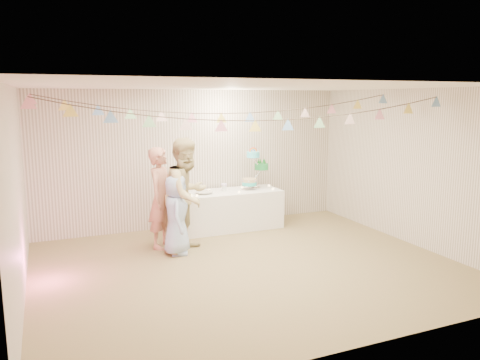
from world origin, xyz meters
name	(u,v)px	position (x,y,z in m)	size (l,w,h in m)	color
floor	(249,266)	(0.00, 0.00, 0.00)	(6.00, 6.00, 0.00)	olive
ceiling	(249,86)	(0.00, 0.00, 2.60)	(6.00, 6.00, 0.00)	white
back_wall	(196,159)	(0.00, 2.50, 1.30)	(6.00, 6.00, 0.00)	silver
front_wall	(357,222)	(0.00, -2.50, 1.30)	(6.00, 6.00, 0.00)	silver
left_wall	(16,197)	(-3.00, 0.00, 1.30)	(5.00, 5.00, 0.00)	silver
right_wall	(413,168)	(3.00, 0.00, 1.30)	(5.00, 5.00, 0.00)	silver
table	(230,210)	(0.51, 2.02, 0.36)	(1.92, 0.77, 0.72)	white
cake_stand	(255,168)	(1.06, 2.07, 1.12)	(0.66, 0.39, 0.74)	silver
cake_bottom	(249,184)	(0.91, 2.01, 0.84)	(0.31, 0.31, 0.15)	#2BCCBD
cake_middle	(262,168)	(1.24, 2.16, 1.11)	(0.27, 0.27, 0.22)	#1E8B3D
cake_top_tier	(253,155)	(1.00, 2.04, 1.38)	(0.25, 0.25, 0.19)	#49D6E7
platter	(204,192)	(-0.01, 1.97, 0.76)	(0.31, 0.31, 0.02)	white
posy	(224,185)	(0.41, 2.07, 0.83)	(0.13, 0.13, 0.15)	white
person_adult_a	(162,198)	(-0.94, 1.41, 0.83)	(0.61, 0.40, 1.67)	tan
person_adult_b	(187,195)	(-0.60, 1.08, 0.92)	(0.89, 0.69, 1.83)	tan
person_child	(176,215)	(-0.81, 0.98, 0.64)	(0.62, 0.40, 1.27)	#A1BAE4
bunting_back	(221,104)	(0.00, 1.10, 2.35)	(5.60, 1.10, 0.40)	pink
bunting_front	(255,107)	(0.00, -0.20, 2.32)	(5.60, 0.90, 0.36)	#72A5E5
tealight_0	(191,195)	(-0.29, 1.87, 0.74)	(0.04, 0.04, 0.03)	#FFD88C
tealight_1	(209,190)	(0.16, 2.20, 0.74)	(0.04, 0.04, 0.03)	#FFD88C
tealight_2	(239,192)	(0.61, 1.80, 0.74)	(0.04, 0.04, 0.03)	#FFD88C
tealight_3	(242,187)	(0.86, 2.24, 0.74)	(0.04, 0.04, 0.03)	#FFD88C
tealight_4	(273,189)	(1.33, 1.84, 0.74)	(0.04, 0.04, 0.03)	#FFD88C
tealight_5	(269,185)	(1.41, 2.17, 0.74)	(0.04, 0.04, 0.03)	#FFD88C
tealight_6	(197,195)	(-0.21, 1.81, 0.74)	(0.04, 0.04, 0.03)	#FFD88C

